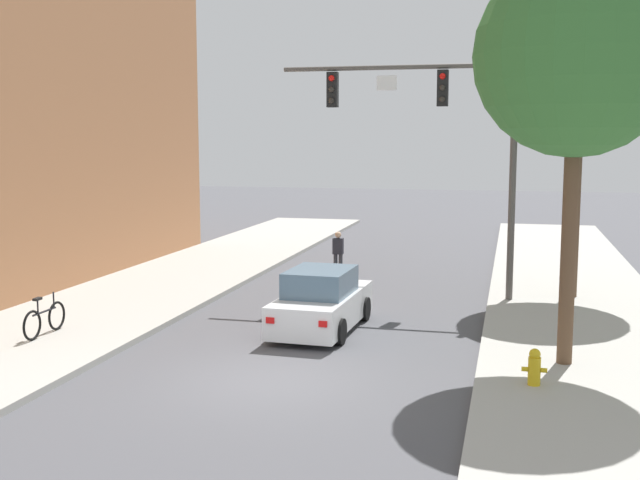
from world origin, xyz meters
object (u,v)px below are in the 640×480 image
at_px(traffic_signal_mast, 445,121).
at_px(street_tree_nearest, 577,56).
at_px(pedestrian_crossing_road, 338,252).
at_px(street_tree_second, 580,80).
at_px(bicycle_leaning, 45,319).
at_px(car_lead_white, 322,302).
at_px(fire_hydrant, 534,367).

bearing_deg(traffic_signal_mast, street_tree_nearest, -64.21).
relative_size(pedestrian_crossing_road, street_tree_second, 0.19).
bearing_deg(pedestrian_crossing_road, street_tree_nearest, -53.76).
bearing_deg(street_tree_second, bicycle_leaning, -147.95).
height_order(traffic_signal_mast, bicycle_leaning, traffic_signal_mast).
distance_m(car_lead_white, street_tree_nearest, 8.48).
height_order(car_lead_white, bicycle_leaning, car_lead_white).
relative_size(car_lead_white, street_tree_second, 0.50).
relative_size(traffic_signal_mast, fire_hydrant, 10.42).
bearing_deg(pedestrian_crossing_road, traffic_signal_mast, -38.19).
xyz_separation_m(car_lead_white, pedestrian_crossing_road, (-1.23, 7.47, 0.19)).
bearing_deg(street_tree_nearest, bicycle_leaning, -177.50).
xyz_separation_m(traffic_signal_mast, fire_hydrant, (2.52, -8.27, -4.85)).
bearing_deg(street_tree_second, street_tree_nearest, -94.84).
height_order(car_lead_white, street_tree_nearest, street_tree_nearest).
height_order(traffic_signal_mast, fire_hydrant, traffic_signal_mast).
relative_size(fire_hydrant, street_tree_second, 0.08).
relative_size(bicycle_leaning, street_tree_second, 0.21).
bearing_deg(traffic_signal_mast, bicycle_leaning, -141.39).
distance_m(traffic_signal_mast, street_tree_second, 4.07).
relative_size(bicycle_leaning, street_tree_nearest, 0.21).
bearing_deg(street_tree_nearest, street_tree_second, 85.16).
bearing_deg(pedestrian_crossing_road, car_lead_white, -80.66).
relative_size(bicycle_leaning, fire_hydrant, 2.46).
distance_m(traffic_signal_mast, bicycle_leaning, 12.34).
relative_size(pedestrian_crossing_road, fire_hydrant, 2.28).
distance_m(pedestrian_crossing_road, fire_hydrant, 13.00).
bearing_deg(fire_hydrant, traffic_signal_mast, 106.92).
relative_size(traffic_signal_mast, street_tree_second, 0.88).
bearing_deg(traffic_signal_mast, street_tree_second, 12.59).
bearing_deg(bicycle_leaning, street_tree_second, 32.05).
bearing_deg(street_tree_second, pedestrian_crossing_road, 164.02).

